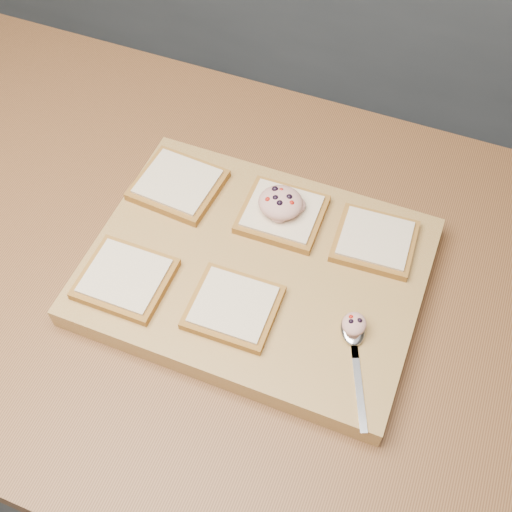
{
  "coord_description": "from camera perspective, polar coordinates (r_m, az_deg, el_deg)",
  "views": [
    {
      "loc": [
        0.08,
        -0.47,
        1.69
      ],
      "look_at": [
        -0.11,
        0.0,
        0.96
      ],
      "focal_mm": 45.0,
      "sensor_mm": 36.0,
      "label": 1
    }
  ],
  "objects": [
    {
      "name": "back_counter",
      "position": [
        2.26,
        17.16,
        20.45
      ],
      "size": [
        3.6,
        0.62,
        0.94
      ],
      "color": "slate",
      "rests_on": "ground"
    },
    {
      "name": "spoon_salad",
      "position": [
        0.84,
        8.72,
        -5.98
      ],
      "size": [
        0.03,
        0.04,
        0.02
      ],
      "color": "#D9988B",
      "rests_on": "spoon"
    },
    {
      "name": "ground",
      "position": [
        1.76,
        3.4,
        -19.05
      ],
      "size": [
        4.0,
        4.0,
        0.0
      ],
      "primitive_type": "plane",
      "color": "#515459",
      "rests_on": "ground"
    },
    {
      "name": "cutting_board",
      "position": [
        0.92,
        -0.0,
        -1.34
      ],
      "size": [
        0.47,
        0.35,
        0.04
      ],
      "primitive_type": "cube",
      "color": "#A88548",
      "rests_on": "island_counter"
    },
    {
      "name": "island_counter",
      "position": [
        1.33,
        4.39,
        -13.83
      ],
      "size": [
        2.0,
        0.8,
        0.9
      ],
      "color": "slate",
      "rests_on": "ground"
    },
    {
      "name": "spoon",
      "position": [
        0.85,
        8.67,
        -7.18
      ],
      "size": [
        0.08,
        0.16,
        0.01
      ],
      "color": "silver",
      "rests_on": "cutting_board"
    },
    {
      "name": "bread_far_left",
      "position": [
        0.99,
        -6.94,
        6.34
      ],
      "size": [
        0.13,
        0.12,
        0.02
      ],
      "color": "olive",
      "rests_on": "cutting_board"
    },
    {
      "name": "bread_near_left",
      "position": [
        0.9,
        -11.54,
        -1.96
      ],
      "size": [
        0.12,
        0.11,
        0.02
      ],
      "color": "olive",
      "rests_on": "cutting_board"
    },
    {
      "name": "tuna_salad_dollop",
      "position": [
        0.93,
        2.2,
        4.78
      ],
      "size": [
        0.07,
        0.06,
        0.03
      ],
      "color": "#D9988B",
      "rests_on": "bread_far_center"
    },
    {
      "name": "bread_near_center",
      "position": [
        0.86,
        -2.02,
        -4.53
      ],
      "size": [
        0.12,
        0.11,
        0.02
      ],
      "color": "olive",
      "rests_on": "cutting_board"
    },
    {
      "name": "bread_far_center",
      "position": [
        0.95,
        2.34,
        3.78
      ],
      "size": [
        0.12,
        0.11,
        0.02
      ],
      "color": "olive",
      "rests_on": "cutting_board"
    },
    {
      "name": "bread_far_right",
      "position": [
        0.94,
        10.52,
        1.36
      ],
      "size": [
        0.12,
        0.11,
        0.02
      ],
      "color": "olive",
      "rests_on": "cutting_board"
    }
  ]
}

